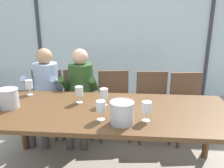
# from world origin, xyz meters

# --- Properties ---
(ground) EXTENTS (14.00, 14.00, 0.00)m
(ground) POSITION_xyz_m (0.00, 1.00, 0.00)
(ground) COLOR #9E9384
(window_glass_panel) EXTENTS (7.59, 0.03, 2.60)m
(window_glass_panel) POSITION_xyz_m (0.00, 2.64, 1.30)
(window_glass_panel) COLOR silver
(window_glass_panel) RESTS_ON ground
(window_mullion_left) EXTENTS (0.06, 0.06, 2.60)m
(window_mullion_left) POSITION_xyz_m (-1.71, 2.62, 1.30)
(window_mullion_left) COLOR #38383D
(window_mullion_left) RESTS_ON ground
(window_mullion_right) EXTENTS (0.06, 0.06, 2.60)m
(window_mullion_right) POSITION_xyz_m (1.71, 2.62, 1.30)
(window_mullion_right) COLOR #38383D
(window_mullion_right) RESTS_ON ground
(hillside_vineyard) EXTENTS (13.59, 2.40, 2.00)m
(hillside_vineyard) POSITION_xyz_m (0.00, 7.11, 1.00)
(hillside_vineyard) COLOR #568942
(hillside_vineyard) RESTS_ON ground
(dining_table) EXTENTS (2.39, 0.97, 0.74)m
(dining_table) POSITION_xyz_m (0.00, 0.00, 0.67)
(dining_table) COLOR brown
(dining_table) RESTS_ON ground
(chair_near_curtain) EXTENTS (0.46, 0.46, 0.88)m
(chair_near_curtain) POSITION_xyz_m (-0.97, 0.87, 0.51)
(chair_near_curtain) COLOR brown
(chair_near_curtain) RESTS_ON ground
(chair_left_of_center) EXTENTS (0.49, 0.49, 0.88)m
(chair_left_of_center) POSITION_xyz_m (-0.52, 0.92, 0.51)
(chair_left_of_center) COLOR brown
(chair_left_of_center) RESTS_ON ground
(chair_center) EXTENTS (0.50, 0.50, 0.88)m
(chair_center) POSITION_xyz_m (-0.02, 0.90, 0.51)
(chair_center) COLOR brown
(chair_center) RESTS_ON ground
(chair_right_of_center) EXTENTS (0.48, 0.48, 0.88)m
(chair_right_of_center) POSITION_xyz_m (0.50, 0.89, 0.51)
(chair_right_of_center) COLOR brown
(chair_right_of_center) RESTS_ON ground
(chair_near_window_right) EXTENTS (0.50, 0.50, 0.88)m
(chair_near_window_right) POSITION_xyz_m (0.96, 0.87, 0.51)
(chair_near_window_right) COLOR brown
(chair_near_window_right) RESTS_ON ground
(person_pale_blue_shirt) EXTENTS (0.46, 0.61, 1.20)m
(person_pale_blue_shirt) POSITION_xyz_m (-0.93, 0.76, 0.69)
(person_pale_blue_shirt) COLOR #9EB2D1
(person_pale_blue_shirt) RESTS_ON ground
(person_olive_shirt) EXTENTS (0.47, 0.61, 1.20)m
(person_olive_shirt) POSITION_xyz_m (-0.45, 0.76, 0.69)
(person_olive_shirt) COLOR #2D5123
(person_olive_shirt) RESTS_ON ground
(ice_bucket_primary) EXTENTS (0.20, 0.20, 0.19)m
(ice_bucket_primary) POSITION_xyz_m (0.14, -0.28, 0.84)
(ice_bucket_primary) COLOR #B7B7BC
(ice_bucket_primary) RESTS_ON dining_table
(ice_bucket_secondary) EXTENTS (0.19, 0.19, 0.20)m
(ice_bucket_secondary) POSITION_xyz_m (-0.98, -0.04, 0.84)
(ice_bucket_secondary) COLOR #B7B7BC
(ice_bucket_secondary) RESTS_ON dining_table
(wine_glass_by_left_taster) EXTENTS (0.08, 0.08, 0.17)m
(wine_glass_by_left_taster) POSITION_xyz_m (-0.06, 0.11, 0.86)
(wine_glass_by_left_taster) COLOR silver
(wine_glass_by_left_taster) RESTS_ON dining_table
(wine_glass_near_bucket) EXTENTS (0.08, 0.08, 0.17)m
(wine_glass_near_bucket) POSITION_xyz_m (-0.05, -0.23, 0.86)
(wine_glass_near_bucket) COLOR silver
(wine_glass_near_bucket) RESTS_ON dining_table
(wine_glass_center_pour) EXTENTS (0.08, 0.08, 0.17)m
(wine_glass_center_pour) POSITION_xyz_m (-0.94, 0.34, 0.86)
(wine_glass_center_pour) COLOR silver
(wine_glass_center_pour) RESTS_ON dining_table
(wine_glass_by_right_taster) EXTENTS (0.08, 0.08, 0.17)m
(wine_glass_by_right_taster) POSITION_xyz_m (0.34, -0.22, 0.86)
(wine_glass_by_right_taster) COLOR silver
(wine_glass_by_right_taster) RESTS_ON dining_table
(wine_glass_spare_empty) EXTENTS (0.08, 0.08, 0.17)m
(wine_glass_spare_empty) POSITION_xyz_m (-0.32, 0.15, 0.86)
(wine_glass_spare_empty) COLOR silver
(wine_glass_spare_empty) RESTS_ON dining_table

